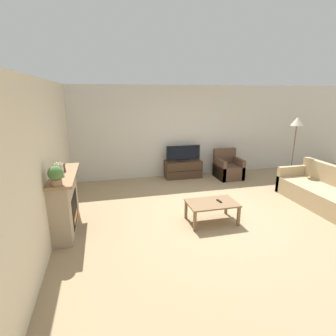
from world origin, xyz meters
TOP-DOWN VIEW (x-y plane):
  - ground_plane at (0.00, 0.00)m, footprint 24.00×24.00m
  - wall_back at (0.00, 2.86)m, footprint 12.00×0.06m
  - wall_left at (-3.19, 0.00)m, footprint 0.06×12.00m
  - fireplace at (-3.00, 0.05)m, footprint 0.45×1.49m
  - mantel_vase_left at (-2.98, -0.39)m, footprint 0.08×0.08m
  - mantel_vase_centre_left at (-2.98, -0.06)m, footprint 0.09×0.09m
  - mantel_clock at (-2.98, 0.20)m, footprint 0.08×0.11m
  - potted_plant at (-2.98, -0.58)m, footprint 0.23×0.23m
  - tv_stand at (0.04, 2.56)m, footprint 1.10×0.47m
  - tv at (0.04, 2.56)m, footprint 1.03×0.18m
  - armchair at (1.35, 2.21)m, footprint 0.70×0.76m
  - coffee_table at (-0.26, -0.34)m, footprint 0.96×0.61m
  - remote at (-0.11, -0.33)m, footprint 0.06×0.15m
  - couch at (2.53, -0.37)m, footprint 0.91×2.41m
  - floor_lamp at (2.62, 1.07)m, footprint 0.31×0.31m

SIDE VIEW (x-z plane):
  - ground_plane at x=0.00m, z-range 0.00..0.00m
  - tv_stand at x=0.04m, z-range 0.00..0.52m
  - armchair at x=1.35m, z-range -0.14..0.70m
  - couch at x=2.53m, z-range -0.15..0.72m
  - coffee_table at x=-0.26m, z-range 0.16..0.57m
  - remote at x=-0.11m, z-range 0.42..0.44m
  - fireplace at x=-3.00m, z-range 0.01..1.09m
  - tv at x=0.04m, z-range 0.50..0.96m
  - mantel_clock at x=-2.98m, z-range 1.08..1.23m
  - mantel_vase_centre_left at x=-2.98m, z-range 1.08..1.31m
  - mantel_vase_left at x=-2.98m, z-range 1.08..1.40m
  - potted_plant at x=-2.98m, z-range 1.10..1.41m
  - wall_back at x=0.00m, z-range 0.00..2.70m
  - wall_left at x=-3.19m, z-range 0.00..2.70m
  - floor_lamp at x=2.62m, z-range 0.68..2.56m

